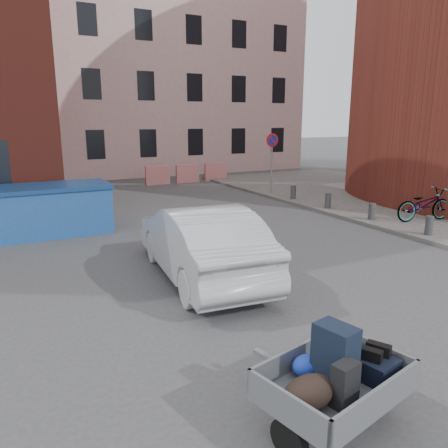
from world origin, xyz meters
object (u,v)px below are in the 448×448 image
trailer (334,379)px  dumpster (49,209)px  bicycle (424,204)px  silver_car (201,242)px

trailer → dumpster: dumpster is taller
trailer → bicycle: 11.13m
silver_car → dumpster: bearing=-59.9°
trailer → bicycle: size_ratio=0.95×
trailer → silver_car: bearing=69.7°
bicycle → trailer: bearing=134.4°
trailer → dumpster: (-1.83, 10.53, 0.13)m
dumpster → bicycle: (11.04, -4.28, -0.09)m
dumpster → silver_car: bearing=-65.9°
bicycle → dumpster: bearing=79.0°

